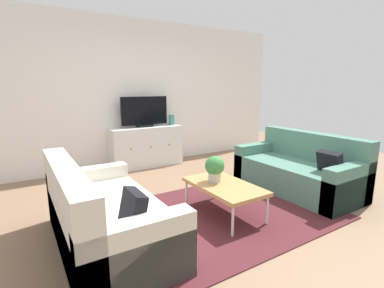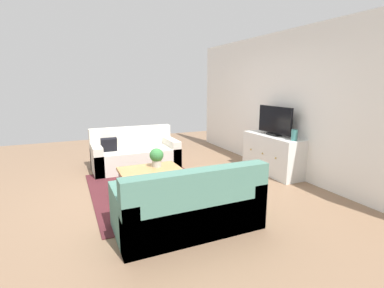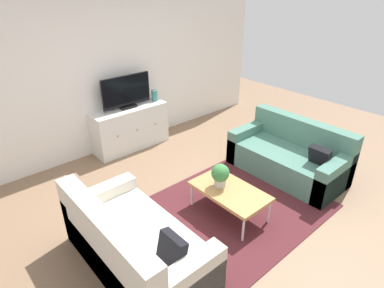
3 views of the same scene
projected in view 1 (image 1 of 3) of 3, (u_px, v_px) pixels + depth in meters
The scene contains 10 objects.
ground_plane at pixel (217, 209), 3.51m from camera, with size 10.00×10.00×0.00m, color #84664C.
wall_back at pixel (137, 94), 5.36m from camera, with size 6.40×0.12×2.70m, color white.
area_rug at pixel (224, 213), 3.39m from camera, with size 2.50×1.90×0.01m, color #4C1E23.
couch_left_side at pixel (100, 220), 2.62m from camera, with size 0.88×1.71×0.82m.
couch_right_side at pixel (300, 171), 4.12m from camera, with size 0.88×1.71×0.82m.
coffee_table at pixel (224, 187), 3.28m from camera, with size 0.57×0.98×0.38m.
potted_plant at pixel (215, 168), 3.34m from camera, with size 0.23×0.23×0.31m.
tv_console at pixel (146, 147), 5.34m from camera, with size 1.34×0.47×0.75m.
flat_screen_tv at pixel (145, 112), 5.23m from camera, with size 0.89×0.16×0.56m.
glass_vase at pixel (172, 120), 5.54m from camera, with size 0.11×0.11×0.19m, color teal.
Camera 1 is at (-2.00, -2.62, 1.49)m, focal length 26.49 mm.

